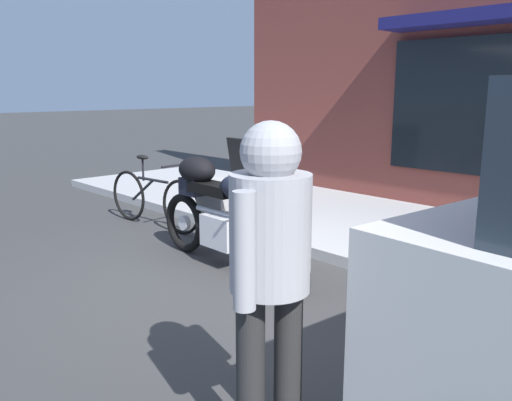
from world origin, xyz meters
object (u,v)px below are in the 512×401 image
object	(u,v)px
parked_bicycle	(153,199)
sandwich_board_sign	(251,173)
pedestrian_walking	(270,252)
touring_motorcycle	(222,207)

from	to	relation	value
parked_bicycle	sandwich_board_sign	xyz separation A→B (m)	(0.45, 1.32, 0.25)
parked_bicycle	pedestrian_walking	xyz separation A→B (m)	(4.16, -1.97, 0.66)
touring_motorcycle	sandwich_board_sign	bearing A→B (deg)	129.44
touring_motorcycle	pedestrian_walking	bearing A→B (deg)	-35.03
parked_bicycle	touring_motorcycle	bearing A→B (deg)	-9.96
touring_motorcycle	parked_bicycle	world-z (taller)	touring_motorcycle
parked_bicycle	sandwich_board_sign	world-z (taller)	sandwich_board_sign
touring_motorcycle	parked_bicycle	size ratio (longest dim) A/B	1.22
sandwich_board_sign	parked_bicycle	bearing A→B (deg)	-108.68
sandwich_board_sign	pedestrian_walking	bearing A→B (deg)	-41.60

